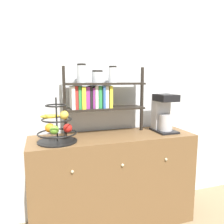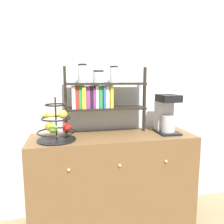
% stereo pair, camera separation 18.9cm
% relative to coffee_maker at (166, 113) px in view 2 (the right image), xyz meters
% --- Properties ---
extents(wall_back, '(7.00, 0.05, 2.60)m').
position_rel_coffee_maker_xyz_m(wall_back, '(-0.51, 0.26, 0.27)').
color(wall_back, silver).
rests_on(wall_back, ground_plane).
extents(sideboard, '(1.47, 0.48, 0.85)m').
position_rel_coffee_maker_xyz_m(sideboard, '(-0.51, -0.01, -0.61)').
color(sideboard, brown).
rests_on(sideboard, ground_plane).
extents(coffee_maker, '(0.18, 0.26, 0.36)m').
position_rel_coffee_maker_xyz_m(coffee_maker, '(0.00, 0.00, 0.00)').
color(coffee_maker, black).
rests_on(coffee_maker, sideboard).
extents(fruit_stand, '(0.32, 0.32, 0.36)m').
position_rel_coffee_maker_xyz_m(fruit_stand, '(-1.00, -0.06, -0.07)').
color(fruit_stand, black).
rests_on(fruit_stand, sideboard).
extents(shelf_hutch, '(0.77, 0.20, 0.63)m').
position_rel_coffee_maker_xyz_m(shelf_hutch, '(-0.63, 0.10, 0.19)').
color(shelf_hutch, black).
rests_on(shelf_hutch, sideboard).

